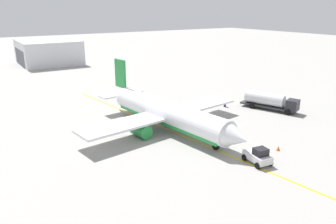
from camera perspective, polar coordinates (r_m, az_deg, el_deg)
The scene contains 8 objects.
ground_plane at distance 53.15m, azimuth 0.00°, elevation -3.08°, with size 400.00×400.00×0.00m, color #9E9B96.
airplane at distance 52.61m, azimuth -0.34°, elevation -0.19°, with size 32.26×29.77×9.75m.
fuel_tanker at distance 65.94m, azimuth 17.23°, elevation 1.84°, with size 11.01×6.09×3.15m.
pushback_tug at distance 43.26m, azimuth 15.35°, elevation -7.35°, with size 3.84×2.75×2.20m.
refueling_worker at distance 66.10m, azimuth 9.84°, elevation 1.60°, with size 0.55×0.62×1.71m.
safety_cone_nose at distance 48.04m, azimuth 18.56°, elevation -6.01°, with size 0.54×0.54×0.60m, color #F2590F.
distant_hangar at distance 123.83m, azimuth -20.04°, elevation 9.78°, with size 22.30×18.94×8.06m.
taxi_line_marking at distance 53.15m, azimuth 0.00°, elevation -3.08°, with size 61.44×0.30×0.01m, color yellow.
Camera 1 is at (41.86, -26.77, 18.87)m, focal length 35.18 mm.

